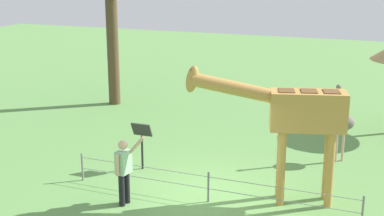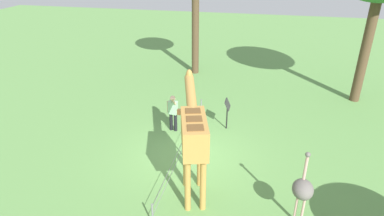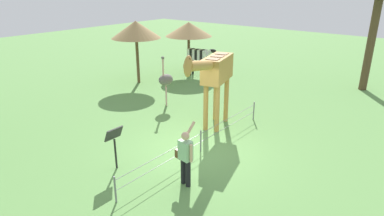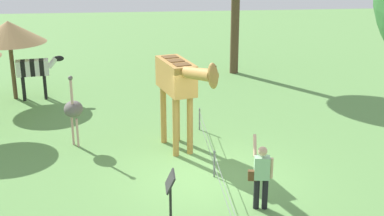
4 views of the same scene
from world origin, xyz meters
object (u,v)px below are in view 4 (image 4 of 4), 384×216
at_px(giraffe, 180,82).
at_px(zebra, 35,70).
at_px(visitor, 261,174).
at_px(info_sign, 170,189).
at_px(ostrich, 73,109).
at_px(shade_hut_far, 9,32).

height_order(giraffe, zebra, giraffe).
distance_m(visitor, info_sign, 2.25).
height_order(giraffe, ostrich, giraffe).
bearing_deg(ostrich, visitor, 47.75).
bearing_deg(shade_hut_far, giraffe, 45.83).
bearing_deg(giraffe, ostrich, -103.47).
height_order(zebra, shade_hut_far, shade_hut_far).
height_order(shade_hut_far, info_sign, shade_hut_far).
bearing_deg(info_sign, ostrich, -152.31).
height_order(zebra, ostrich, ostrich).
relative_size(giraffe, ostrich, 1.64).
bearing_deg(visitor, giraffe, -155.59).
xyz_separation_m(giraffe, visitor, (3.57, 1.62, -1.24)).
xyz_separation_m(giraffe, zebra, (-5.70, -5.15, -0.97)).
bearing_deg(zebra, shade_hut_far, -97.91).
bearing_deg(shade_hut_far, zebra, 82.09).
xyz_separation_m(ostrich, info_sign, (4.96, 2.60, -0.23)).
distance_m(zebra, ostrich, 5.35).
relative_size(zebra, ostrich, 0.81).
height_order(visitor, zebra, visitor).
height_order(visitor, ostrich, ostrich).
relative_size(giraffe, zebra, 2.02).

